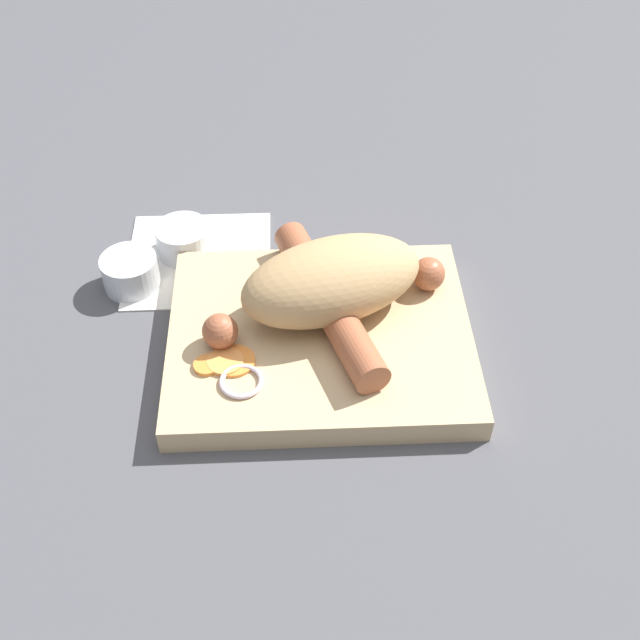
{
  "coord_description": "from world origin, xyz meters",
  "views": [
    {
      "loc": [
        -0.02,
        -0.44,
        0.48
      ],
      "look_at": [
        0.0,
        0.0,
        0.03
      ],
      "focal_mm": 45.0,
      "sensor_mm": 36.0,
      "label": 1
    }
  ],
  "objects_px": {
    "food_tray": "(320,338)",
    "condiment_cup_far": "(131,274)",
    "sausage": "(328,302)",
    "condiment_cup_near": "(184,242)",
    "bread_roll": "(332,280)"
  },
  "relations": [
    {
      "from": "condiment_cup_near",
      "to": "condiment_cup_far",
      "type": "relative_size",
      "value": 1.0
    },
    {
      "from": "sausage",
      "to": "condiment_cup_far",
      "type": "distance_m",
      "value": 0.18
    },
    {
      "from": "sausage",
      "to": "condiment_cup_near",
      "type": "relative_size",
      "value": 4.03
    },
    {
      "from": "condiment_cup_near",
      "to": "sausage",
      "type": "bearing_deg",
      "value": -40.46
    },
    {
      "from": "sausage",
      "to": "condiment_cup_far",
      "type": "xyz_separation_m",
      "value": [
        -0.17,
        0.07,
        -0.02
      ]
    },
    {
      "from": "condiment_cup_far",
      "to": "sausage",
      "type": "bearing_deg",
      "value": -21.36
    },
    {
      "from": "bread_roll",
      "to": "sausage",
      "type": "height_order",
      "value": "bread_roll"
    },
    {
      "from": "food_tray",
      "to": "sausage",
      "type": "bearing_deg",
      "value": 66.64
    },
    {
      "from": "food_tray",
      "to": "condiment_cup_far",
      "type": "distance_m",
      "value": 0.18
    },
    {
      "from": "food_tray",
      "to": "condiment_cup_far",
      "type": "bearing_deg",
      "value": 152.97
    },
    {
      "from": "condiment_cup_far",
      "to": "bread_roll",
      "type": "bearing_deg",
      "value": -19.13
    },
    {
      "from": "bread_roll",
      "to": "sausage",
      "type": "distance_m",
      "value": 0.02
    },
    {
      "from": "bread_roll",
      "to": "sausage",
      "type": "relative_size",
      "value": 0.84
    },
    {
      "from": "food_tray",
      "to": "bread_roll",
      "type": "distance_m",
      "value": 0.05
    },
    {
      "from": "condiment_cup_near",
      "to": "food_tray",
      "type": "bearing_deg",
      "value": -46.2
    }
  ]
}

